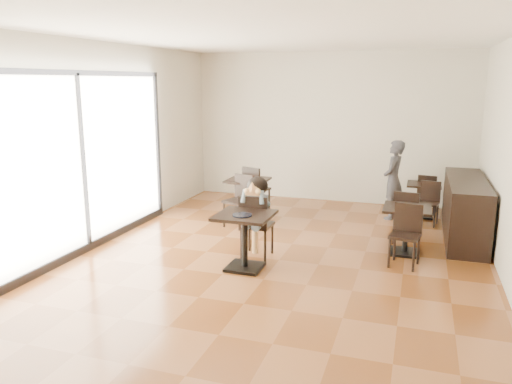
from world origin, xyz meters
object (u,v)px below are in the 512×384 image
at_px(child, 257,217).
at_px(chair_mid_a, 407,217).
at_px(adult_patron, 393,180).
at_px(cafe_table_left, 248,199).
at_px(cafe_table_mid, 406,230).
at_px(chair_mid_b, 405,236).
at_px(chair_back_b, 428,204).
at_px(chair_left_b, 238,202).
at_px(child_table, 245,241).
at_px(chair_back_a, 428,194).
at_px(child_chair, 257,225).
at_px(chair_left_a, 257,189).
at_px(cafe_table_back, 423,200).

relative_size(child, chair_mid_a, 1.37).
bearing_deg(adult_patron, cafe_table_left, -60.27).
bearing_deg(cafe_table_mid, child, -159.03).
xyz_separation_m(child, cafe_table_mid, (2.11, 0.81, -0.24)).
relative_size(child, chair_mid_b, 1.37).
relative_size(cafe_table_mid, chair_back_b, 0.93).
height_order(cafe_table_mid, chair_left_b, chair_left_b).
bearing_deg(cafe_table_left, chair_mid_a, -10.79).
height_order(child_table, chair_back_b, child_table).
bearing_deg(chair_back_a, cafe_table_left, 35.69).
xyz_separation_m(child_table, chair_mid_a, (2.11, 1.91, 0.04)).
relative_size(cafe_table_mid, chair_left_b, 0.79).
relative_size(child_table, child_chair, 0.83).
distance_m(adult_patron, chair_back_b, 0.78).
height_order(child_chair, chair_left_a, child_chair).
relative_size(cafe_table_back, chair_mid_a, 0.75).
distance_m(child_chair, chair_back_a, 4.21).
height_order(child, cafe_table_left, child).
bearing_deg(adult_patron, child_chair, -21.75).
height_order(cafe_table_back, chair_left_a, chair_left_a).
relative_size(chair_mid_a, chair_back_a, 1.11).
relative_size(cafe_table_back, chair_left_a, 0.71).
xyz_separation_m(child_table, cafe_table_left, (-0.81, 2.47, -0.01)).
distance_m(cafe_table_left, chair_back_b, 3.32).
bearing_deg(chair_left_b, child_chair, -40.14).
bearing_deg(child, chair_back_a, 54.53).
distance_m(child_table, child, 0.59).
relative_size(adult_patron, chair_left_a, 1.62).
height_order(chair_mid_a, chair_left_a, chair_left_a).
relative_size(cafe_table_mid, cafe_table_back, 1.11).
bearing_deg(chair_mid_a, chair_back_a, -89.43).
relative_size(chair_left_a, chair_back_a, 1.18).
xyz_separation_m(child_table, chair_left_b, (-0.81, 1.92, 0.07)).
bearing_deg(chair_mid_a, chair_back_b, -95.71).
relative_size(chair_left_a, chair_back_b, 1.18).
bearing_deg(chair_back_a, child, 65.31).
height_order(cafe_table_left, cafe_table_back, cafe_table_left).
distance_m(child_table, chair_mid_a, 2.85).
height_order(cafe_table_left, chair_left_b, chair_left_b).
bearing_deg(chair_mid_b, child, -163.35).
xyz_separation_m(child, chair_back_b, (2.44, 2.56, -0.21)).
xyz_separation_m(cafe_table_mid, chair_left_a, (-2.93, 1.66, 0.10)).
distance_m(cafe_table_mid, chair_back_b, 1.78).
distance_m(child, chair_mid_b, 2.14).
height_order(adult_patron, chair_left_a, adult_patron).
bearing_deg(cafe_table_back, chair_left_a, -168.49).
distance_m(child_table, child_chair, 0.56).
bearing_deg(chair_mid_a, chair_mid_b, 99.63).
relative_size(adult_patron, chair_mid_a, 1.71).
height_order(chair_mid_a, chair_left_b, chair_left_b).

